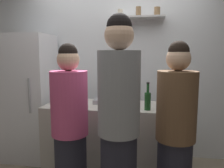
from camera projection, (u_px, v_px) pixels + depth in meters
back_wall_assembly at (118, 67)px, 3.29m from camera, size 4.80×0.32×2.60m
refrigerator at (29, 97)px, 3.15m from camera, size 0.66×0.61×1.76m
counter at (112, 140)px, 2.71m from camera, size 1.58×0.61×0.89m
baking_pan at (108, 101)px, 2.74m from camera, size 0.34×0.24×0.05m
utensil_holder at (64, 98)px, 2.74m from camera, size 0.12×0.12×0.22m
wine_bottle_dark_glass at (173, 97)px, 2.48m from camera, size 0.07×0.07×0.33m
wine_bottle_green_glass at (148, 100)px, 2.39m from camera, size 0.07×0.07×0.30m
water_bottle_plastic at (172, 102)px, 2.33m from camera, size 0.08×0.08×0.24m
person_grey_hoodie at (119, 127)px, 1.80m from camera, size 0.34×0.34×1.80m
person_pink_top at (70, 131)px, 2.08m from camera, size 0.34×0.34×1.59m
person_brown_jacket at (175, 136)px, 1.93m from camera, size 0.34×0.34×1.60m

